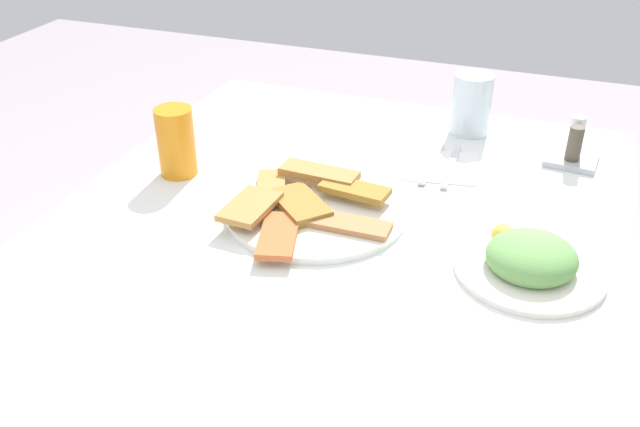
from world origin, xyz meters
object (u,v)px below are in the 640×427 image
object	(u,v)px
spoon	(451,166)
salad_plate_rice	(530,260)
condiment_caddy	(573,149)
paper_napkin	(441,166)
fork	(431,163)
drinking_glass	(472,104)
soda_can	(176,142)
dining_table	(323,282)
pide_platter	(311,208)

from	to	relation	value
spoon	salad_plate_rice	bearing A→B (deg)	27.85
condiment_caddy	paper_napkin	bearing A→B (deg)	-64.42
fork	spoon	xyz separation A→B (m)	(0.00, 0.04, 0.00)
drinking_glass	fork	xyz separation A→B (m)	(0.17, -0.04, -0.05)
drinking_glass	salad_plate_rice	bearing A→B (deg)	20.06
paper_napkin	spoon	distance (m)	0.02
spoon	soda_can	bearing A→B (deg)	-70.63
dining_table	soda_can	bearing A→B (deg)	-111.01
soda_can	condiment_caddy	bearing A→B (deg)	113.94
condiment_caddy	dining_table	bearing A→B (deg)	-39.22
salad_plate_rice	fork	bearing A→B (deg)	-144.09
pide_platter	spoon	bearing A→B (deg)	142.85
drinking_glass	paper_napkin	bearing A→B (deg)	-6.55
dining_table	paper_napkin	distance (m)	0.34
pide_platter	soda_can	distance (m)	0.28
spoon	dining_table	bearing A→B (deg)	-26.52
spoon	condiment_caddy	size ratio (longest dim) A/B	1.76
dining_table	pide_platter	size ratio (longest dim) A/B	3.68
pide_platter	salad_plate_rice	size ratio (longest dim) A/B	1.50
salad_plate_rice	condiment_caddy	world-z (taller)	condiment_caddy
soda_can	paper_napkin	size ratio (longest dim) A/B	0.94
soda_can	spoon	size ratio (longest dim) A/B	0.71
dining_table	spoon	bearing A→B (deg)	156.37
salad_plate_rice	spoon	size ratio (longest dim) A/B	1.22
dining_table	soda_can	xyz separation A→B (m)	(-0.12, -0.32, 0.14)
fork	paper_napkin	bearing A→B (deg)	89.10
paper_napkin	salad_plate_rice	bearing A→B (deg)	33.40
salad_plate_rice	soda_can	bearing A→B (deg)	-98.65
dining_table	spoon	distance (m)	0.34
dining_table	drinking_glass	world-z (taller)	drinking_glass
paper_napkin	drinking_glass	bearing A→B (deg)	173.45
soda_can	paper_napkin	bearing A→B (deg)	113.09
paper_napkin	condiment_caddy	xyz separation A→B (m)	(-0.11, 0.22, 0.02)
condiment_caddy	soda_can	bearing A→B (deg)	-66.06
dining_table	salad_plate_rice	xyz separation A→B (m)	(-0.03, 0.30, 0.09)
salad_plate_rice	drinking_glass	size ratio (longest dim) A/B	1.75
paper_napkin	pide_platter	bearing A→B (deg)	-34.27
dining_table	fork	distance (m)	0.33
dining_table	drinking_glass	xyz separation A→B (m)	(-0.48, 0.14, 0.13)
soda_can	fork	size ratio (longest dim) A/B	0.72
pide_platter	condiment_caddy	size ratio (longest dim) A/B	3.22
salad_plate_rice	fork	world-z (taller)	salad_plate_rice
soda_can	paper_napkin	xyz separation A→B (m)	(-0.18, 0.43, -0.06)
dining_table	soda_can	distance (m)	0.37
dining_table	condiment_caddy	world-z (taller)	condiment_caddy
soda_can	spoon	bearing A→B (deg)	112.26
drinking_glass	spoon	bearing A→B (deg)	-0.52
dining_table	fork	size ratio (longest dim) A/B	6.87
pide_platter	drinking_glass	world-z (taller)	drinking_glass
dining_table	drinking_glass	size ratio (longest dim) A/B	9.70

